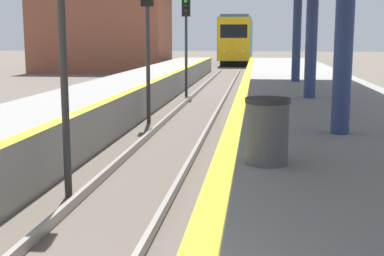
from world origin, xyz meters
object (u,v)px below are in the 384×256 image
(signal_near, at_px, (61,6))
(signal_mid, at_px, (147,21))
(train, at_px, (237,40))
(trash_bin, at_px, (267,131))
(signal_far, at_px, (186,26))

(signal_near, distance_m, signal_mid, 7.67)
(signal_near, bearing_deg, train, 88.82)
(signal_near, distance_m, trash_bin, 3.89)
(signal_near, bearing_deg, signal_mid, 91.66)
(train, xyz_separation_m, signal_near, (-0.98, -47.28, 0.74))
(trash_bin, bearing_deg, signal_mid, 110.08)
(train, distance_m, signal_mid, 39.64)
(signal_near, relative_size, signal_far, 1.00)
(signal_far, relative_size, trash_bin, 5.33)
(train, distance_m, trash_bin, 48.93)
(train, relative_size, signal_far, 4.09)
(train, relative_size, signal_near, 4.09)
(signal_near, height_order, trash_bin, signal_near)
(signal_mid, bearing_deg, trash_bin, -69.92)
(train, xyz_separation_m, trash_bin, (2.18, -48.87, -0.88))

